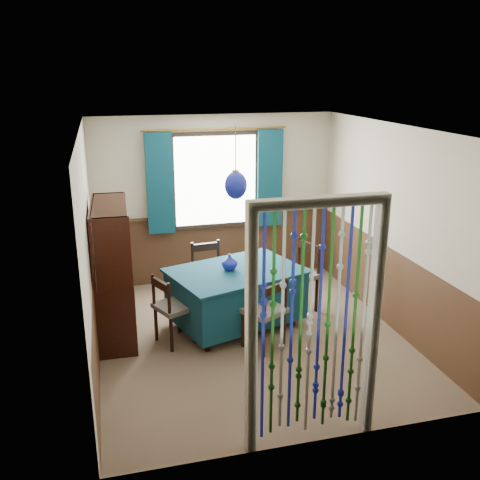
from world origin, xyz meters
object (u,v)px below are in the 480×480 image
object	(u,v)px
sideboard	(115,290)
pendant_lamp	(236,185)
dining_table	(236,293)
chair_right	(299,275)
chair_near	(266,311)
bowl_shelf	(117,252)
chair_far	(209,274)
chair_left	(172,307)
vase_sideboard	(117,256)
vase_table	(230,263)

from	to	relation	value
sideboard	pendant_lamp	size ratio (longest dim) A/B	1.92
dining_table	chair_right	world-z (taller)	chair_right
dining_table	chair_near	bearing A→B (deg)	-91.09
chair_near	bowl_shelf	xyz separation A→B (m)	(-1.60, 0.54, 0.68)
chair_far	chair_left	size ratio (longest dim) A/B	1.05
chair_right	vase_sideboard	distance (m)	2.38
dining_table	sideboard	world-z (taller)	sideboard
chair_near	bowl_shelf	bearing A→B (deg)	131.59
dining_table	bowl_shelf	size ratio (longest dim) A/B	9.28
dining_table	vase_sideboard	xyz separation A→B (m)	(-1.41, 0.44, 0.47)
vase_sideboard	pendant_lamp	bearing A→B (deg)	-17.38
pendant_lamp	vase_sideboard	distance (m)	1.73
pendant_lamp	chair_left	bearing A→B (deg)	-162.89
pendant_lamp	dining_table	bearing A→B (deg)	122.01
chair_far	vase_table	distance (m)	0.72
chair_right	vase_sideboard	world-z (taller)	vase_sideboard
dining_table	pendant_lamp	world-z (taller)	pendant_lamp
dining_table	chair_right	xyz separation A→B (m)	(0.93, 0.25, 0.07)
chair_left	chair_right	bearing A→B (deg)	81.52
chair_near	chair_left	xyz separation A→B (m)	(-1.02, 0.39, -0.01)
dining_table	chair_far	bearing A→B (deg)	91.60
chair_left	vase_sideboard	world-z (taller)	vase_sideboard
chair_near	bowl_shelf	world-z (taller)	bowl_shelf
dining_table	chair_left	world-z (taller)	chair_left
chair_near	sideboard	size ratio (longest dim) A/B	0.53
bowl_shelf	vase_sideboard	xyz separation A→B (m)	(0.00, 0.54, -0.24)
chair_near	vase_sideboard	bearing A→B (deg)	116.12
chair_right	pendant_lamp	size ratio (longest dim) A/B	1.11
chair_left	bowl_shelf	xyz separation A→B (m)	(-0.58, 0.15, 0.69)
chair_right	pendant_lamp	world-z (taller)	pendant_lamp
sideboard	vase_table	size ratio (longest dim) A/B	8.85
chair_far	dining_table	bearing A→B (deg)	103.61
chair_far	bowl_shelf	size ratio (longest dim) A/B	4.61
sideboard	bowl_shelf	size ratio (longest dim) A/B	8.40
sideboard	vase_table	xyz separation A→B (m)	(1.40, -0.12, 0.27)
chair_right	bowl_shelf	world-z (taller)	bowl_shelf
dining_table	vase_table	world-z (taller)	vase_table
sideboard	chair_left	bearing A→B (deg)	-30.36
dining_table	vase_sideboard	bearing A→B (deg)	145.19
chair_far	vase_sideboard	distance (m)	1.28
pendant_lamp	bowl_shelf	bearing A→B (deg)	-175.80
chair_left	vase_sideboard	xyz separation A→B (m)	(-0.58, 0.70, 0.45)
chair_far	chair_right	xyz separation A→B (m)	(1.15, -0.37, 0.02)
pendant_lamp	vase_table	distance (m)	0.98
dining_table	chair_right	bearing A→B (deg)	-2.22
dining_table	sideboard	size ratio (longest dim) A/B	1.10
pendant_lamp	bowl_shelf	size ratio (longest dim) A/B	4.38
chair_far	sideboard	xyz separation A→B (m)	(-1.25, -0.48, 0.10)
dining_table	sideboard	bearing A→B (deg)	156.90
chair_left	chair_right	distance (m)	1.83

